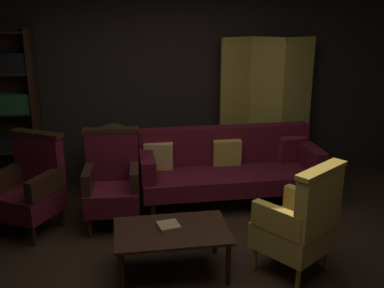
% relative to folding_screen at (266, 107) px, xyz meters
% --- Properties ---
extents(ground_plane, '(10.00, 10.00, 0.00)m').
position_rel_folding_screen_xyz_m(ground_plane, '(-1.22, -2.17, -0.99)').
color(ground_plane, black).
extents(back_wall, '(7.20, 0.10, 2.80)m').
position_rel_folding_screen_xyz_m(back_wall, '(-1.22, 0.28, 0.41)').
color(back_wall, black).
rests_on(back_wall, ground_plane).
extents(folding_screen, '(1.26, 0.30, 1.90)m').
position_rel_folding_screen_xyz_m(folding_screen, '(0.00, 0.00, 0.00)').
color(folding_screen, '#B29338').
rests_on(folding_screen, ground_plane).
extents(bookshelf, '(0.90, 0.32, 2.05)m').
position_rel_folding_screen_xyz_m(bookshelf, '(-3.37, 0.03, 0.11)').
color(bookshelf, black).
rests_on(bookshelf, ground_plane).
extents(velvet_couch, '(2.12, 0.78, 0.88)m').
position_rel_folding_screen_xyz_m(velvet_couch, '(-0.67, -0.71, -0.53)').
color(velvet_couch, black).
rests_on(velvet_couch, ground_plane).
extents(coffee_table, '(1.00, 0.64, 0.42)m').
position_rel_folding_screen_xyz_m(coffee_table, '(-1.53, -2.15, -0.61)').
color(coffee_table, black).
rests_on(coffee_table, ground_plane).
extents(armchair_gilt_accent, '(0.80, 0.80, 1.04)m').
position_rel_folding_screen_xyz_m(armchair_gilt_accent, '(-0.42, -2.33, -0.50)').
color(armchair_gilt_accent, '#B78E33').
rests_on(armchair_gilt_accent, ground_plane).
extents(armchair_wing_left, '(0.79, 0.79, 1.04)m').
position_rel_folding_screen_xyz_m(armchair_wing_left, '(-2.88, -1.11, -0.50)').
color(armchair_wing_left, black).
rests_on(armchair_wing_left, ground_plane).
extents(armchair_wing_right, '(0.62, 0.61, 1.04)m').
position_rel_folding_screen_xyz_m(armchair_wing_right, '(-2.04, -1.12, -0.50)').
color(armchair_wing_right, black).
rests_on(armchair_wing_right, ground_plane).
extents(potted_plant, '(0.61, 0.61, 0.90)m').
position_rel_folding_screen_xyz_m(potted_plant, '(-2.03, -0.24, -0.46)').
color(potted_plant, brown).
rests_on(potted_plant, ground_plane).
extents(book_tan_leather, '(0.21, 0.21, 0.04)m').
position_rel_folding_screen_xyz_m(book_tan_leather, '(-1.55, -2.11, -0.55)').
color(book_tan_leather, '#9E7A47').
rests_on(book_tan_leather, coffee_table).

